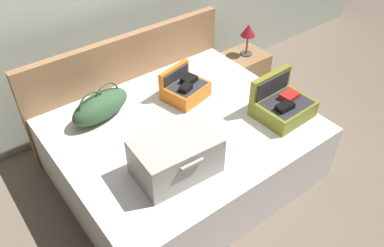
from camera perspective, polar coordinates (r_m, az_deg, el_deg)
ground_plane at (r=3.53m, az=2.71°, el=-10.75°), size 12.00×12.00×0.00m
bed at (r=3.53m, az=-1.28°, el=-3.78°), size 2.08×1.73×0.58m
headboard at (r=3.99m, az=-9.05°, el=5.80°), size 2.12×0.08×1.04m
hard_case_large at (r=2.84m, az=-2.37°, el=-4.70°), size 0.62×0.45×0.31m
hard_case_medium at (r=3.47m, az=12.96°, el=2.65°), size 0.47×0.42×0.34m
hard_case_small at (r=3.60m, az=-1.02°, el=5.07°), size 0.43×0.40×0.27m
duffel_bag at (r=3.43m, az=-13.13°, el=2.47°), size 0.60×0.37×0.31m
nightstand at (r=4.60m, az=7.55°, el=7.13°), size 0.44×0.40×0.52m
table_lamp at (r=4.34m, az=8.15°, el=12.99°), size 0.16×0.16×0.36m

